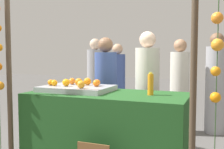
{
  "coord_description": "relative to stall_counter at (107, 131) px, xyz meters",
  "views": [
    {
      "loc": [
        1.19,
        -2.82,
        1.32
      ],
      "look_at": [
        0.0,
        0.15,
        1.08
      ],
      "focal_mm": 43.61,
      "sensor_mm": 36.0,
      "label": 1
    }
  ],
  "objects": [
    {
      "name": "stall_counter",
      "position": [
        0.0,
        0.0,
        0.0
      ],
      "size": [
        1.8,
        0.84,
        0.88
      ],
      "primitive_type": "cube",
      "color": "#1E4C1E",
      "rests_on": "ground_plane"
    },
    {
      "name": "orange_tray",
      "position": [
        -0.4,
        0.02,
        0.47
      ],
      "size": [
        0.82,
        0.59,
        0.06
      ],
      "primitive_type": "cube",
      "color": "#9EA0A5",
      "rests_on": "stall_counter"
    },
    {
      "name": "orange_0",
      "position": [
        -0.51,
        -0.05,
        0.55
      ],
      "size": [
        0.09,
        0.09,
        0.09
      ],
      "primitive_type": "sphere",
      "color": "orange",
      "rests_on": "orange_tray"
    },
    {
      "name": "orange_1",
      "position": [
        -0.33,
        0.16,
        0.55
      ],
      "size": [
        0.09,
        0.09,
        0.09
      ],
      "primitive_type": "sphere",
      "color": "orange",
      "rests_on": "orange_tray"
    },
    {
      "name": "orange_2",
      "position": [
        -0.55,
        0.16,
        0.54
      ],
      "size": [
        0.08,
        0.08,
        0.08
      ],
      "primitive_type": "sphere",
      "color": "orange",
      "rests_on": "orange_tray"
    },
    {
      "name": "orange_3",
      "position": [
        -0.39,
        0.05,
        0.55
      ],
      "size": [
        0.09,
        0.09,
        0.09
      ],
      "primitive_type": "sphere",
      "color": "orange",
      "rests_on": "orange_tray"
    },
    {
      "name": "orange_4",
      "position": [
        -0.73,
        -0.04,
        0.54
      ],
      "size": [
        0.07,
        0.07,
        0.07
      ],
      "primitive_type": "sphere",
      "color": "orange",
      "rests_on": "orange_tray"
    },
    {
      "name": "orange_5",
      "position": [
        -0.66,
        -0.07,
        0.54
      ],
      "size": [
        0.07,
        0.07,
        0.07
      ],
      "primitive_type": "sphere",
      "color": "orange",
      "rests_on": "orange_tray"
    },
    {
      "name": "orange_6",
      "position": [
        -0.25,
        -0.16,
        0.55
      ],
      "size": [
        0.09,
        0.09,
        0.09
      ],
      "primitive_type": "sphere",
      "color": "orange",
      "rests_on": "orange_tray"
    },
    {
      "name": "orange_7",
      "position": [
        -0.16,
        0.06,
        0.54
      ],
      "size": [
        0.08,
        0.08,
        0.08
      ],
      "primitive_type": "sphere",
      "color": "orange",
      "rests_on": "orange_tray"
    },
    {
      "name": "orange_8",
      "position": [
        -0.2,
        0.17,
        0.54
      ],
      "size": [
        0.07,
        0.07,
        0.07
      ],
      "primitive_type": "sphere",
      "color": "orange",
      "rests_on": "orange_tray"
    },
    {
      "name": "juice_bottle",
      "position": [
        0.5,
        0.03,
        0.56
      ],
      "size": [
        0.06,
        0.06,
        0.25
      ],
      "color": "orange",
      "rests_on": "stall_counter"
    },
    {
      "name": "vendor_left",
      "position": [
        -0.33,
        0.73,
        0.29
      ],
      "size": [
        0.31,
        0.31,
        1.56
      ],
      "color": "#384C8C",
      "rests_on": "ground_plane"
    },
    {
      "name": "vendor_right",
      "position": [
        0.27,
        0.75,
        0.32
      ],
      "size": [
        0.33,
        0.33,
        1.63
      ],
      "color": "beige",
      "rests_on": "ground_plane"
    },
    {
      "name": "crowd_person_0",
      "position": [
        -1.15,
        2.11,
        0.32
      ],
      "size": [
        0.33,
        0.33,
        1.64
      ],
      "color": "#99999E",
      "rests_on": "ground_plane"
    },
    {
      "name": "crowd_person_1",
      "position": [
        0.56,
        1.8,
        0.29
      ],
      "size": [
        0.32,
        0.32,
        1.58
      ],
      "color": "beige",
      "rests_on": "ground_plane"
    },
    {
      "name": "crowd_person_2",
      "position": [
        -0.73,
        2.25,
        0.27
      ],
      "size": [
        0.31,
        0.31,
        1.54
      ],
      "color": "#384C8C",
      "rests_on": "ground_plane"
    },
    {
      "name": "crowd_person_3",
      "position": [
        1.12,
        2.02,
        0.34
      ],
      "size": [
        0.34,
        0.34,
        1.68
      ],
      "color": "#99999E",
      "rests_on": "ground_plane"
    },
    {
      "name": "canopy_post_left",
      "position": [
        -0.98,
        -0.46,
        0.61
      ],
      "size": [
        0.06,
        0.06,
        2.1
      ],
      "primitive_type": "cylinder",
      "color": "#473828",
      "rests_on": "ground_plane"
    },
    {
      "name": "canopy_post_right",
      "position": [
        0.98,
        -0.46,
        0.61
      ],
      "size": [
        0.06,
        0.06,
        2.1
      ],
      "primitive_type": "cylinder",
      "color": "#473828",
      "rests_on": "ground_plane"
    },
    {
      "name": "garland_strand_right",
      "position": [
        1.16,
        -0.49,
        0.97
      ],
      "size": [
        0.1,
        0.1,
        1.92
      ],
      "color": "#2D4C23",
      "rests_on": "ground_plane"
    }
  ]
}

